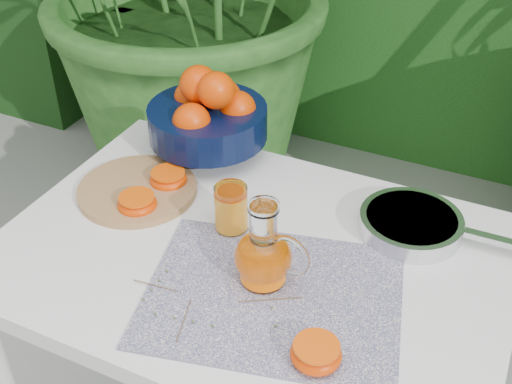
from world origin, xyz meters
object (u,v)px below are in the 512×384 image
at_px(juice_pitcher, 264,255).
at_px(cutting_board, 137,190).
at_px(saute_pan, 412,223).
at_px(white_table, 252,281).
at_px(fruit_bowl, 209,115).

bearing_deg(juice_pitcher, cutting_board, 160.02).
distance_m(juice_pitcher, saute_pan, 0.34).
bearing_deg(white_table, saute_pan, 35.74).
bearing_deg(white_table, juice_pitcher, -49.50).
height_order(white_table, fruit_bowl, fruit_bowl).
relative_size(white_table, juice_pitcher, 5.73).
relative_size(fruit_bowl, juice_pitcher, 1.68).
distance_m(cutting_board, saute_pan, 0.60).
xyz_separation_m(white_table, cutting_board, (-0.31, 0.07, 0.09)).
xyz_separation_m(fruit_bowl, juice_pitcher, (0.31, -0.36, -0.04)).
bearing_deg(white_table, fruit_bowl, 131.09).
bearing_deg(saute_pan, white_table, -144.26).
xyz_separation_m(white_table, fruit_bowl, (-0.25, 0.29, 0.18)).
bearing_deg(saute_pan, juice_pitcher, -128.83).
relative_size(white_table, fruit_bowl, 3.42).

